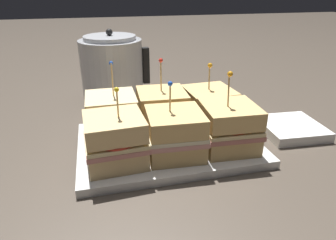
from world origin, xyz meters
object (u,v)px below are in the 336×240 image
Objects in this scene: sandwich_front_left at (115,140)px; sandwich_front_right at (229,127)px; sandwich_back_left at (112,116)px; sandwich_back_center at (162,111)px; sandwich_back_right at (209,107)px; napkin_stack at (291,129)px; serving_platter at (168,144)px; kettle_steel at (112,69)px; sandwich_front_center at (175,133)px.

sandwich_front_right is at bearing 0.12° from sandwich_front_left.
sandwich_back_left reaches higher than sandwich_back_center.
sandwich_back_left reaches higher than sandwich_front_left.
sandwich_back_right is 1.05× the size of napkin_stack.
napkin_stack is at bearing 7.45° from sandwich_front_left.
serving_platter is at bearing -26.63° from sandwich_back_left.
kettle_steel reaches higher than sandwich_front_left.
sandwich_front_center is 0.16m from sandwich_back_right.
serving_platter is at bearing 179.50° from napkin_stack.
serving_platter is at bearing -153.04° from sandwich_back_right.
napkin_stack is at bearing -8.07° from sandwich_back_left.
sandwich_front_center is 0.99× the size of sandwich_back_right.
sandwich_front_center reaches higher than serving_platter.
sandwich_back_left is 0.44m from napkin_stack.
sandwich_back_center reaches higher than sandwich_front_center.
sandwich_back_left is at bearing -179.74° from sandwich_back_right.
kettle_steel is at bearing 125.78° from sandwich_back_right.
sandwich_front_right is (0.12, -0.06, 0.06)m from serving_platter.
sandwich_back_left is at bearing -94.84° from kettle_steel.
napkin_stack reaches higher than serving_platter.
kettle_steel is (-0.09, 0.41, 0.03)m from sandwich_front_center.
kettle_steel reaches higher than sandwich_front_center.
serving_platter is at bearing 90.88° from sandwich_front_center.
sandwich_back_left is (0.00, 0.12, 0.00)m from sandwich_front_left.
kettle_steel is at bearing 86.19° from sandwich_front_left.
kettle_steel is at bearing 85.16° from sandwich_back_left.
napkin_stack is at bearing -40.88° from kettle_steel.
kettle_steel reaches higher than serving_platter.
napkin_stack is (0.31, 0.05, -0.05)m from sandwich_front_center.
sandwich_front_left is at bearing -153.46° from serving_platter.
sandwich_back_center is 1.15× the size of napkin_stack.
sandwich_front_right is 1.13× the size of napkin_stack.
serving_platter is 1.79× the size of kettle_steel.
sandwich_back_right is 0.71× the size of kettle_steel.
kettle_steel is at bearing 117.02° from sandwich_front_right.
sandwich_front_right is at bearing -164.18° from napkin_stack.
sandwich_front_center is 0.12m from sandwich_back_center.
sandwich_back_center is (-0.00, 0.12, 0.00)m from sandwich_front_center.
sandwich_front_right is (0.24, 0.00, 0.00)m from sandwich_front_left.
sandwich_back_left is (-0.12, 0.12, 0.00)m from sandwich_front_center.
sandwich_front_center is at bearing 179.14° from sandwich_front_right.
sandwich_front_center reaches higher than napkin_stack.
sandwich_back_right reaches higher than napkin_stack.
sandwich_back_center is at bearing 179.76° from sandwich_back_right.
kettle_steel is (-0.09, 0.35, 0.09)m from serving_platter.
sandwich_back_right is at bearing -0.24° from sandwich_back_center.
kettle_steel is 1.48× the size of napkin_stack.
serving_platter is 0.14m from sandwich_front_right.
sandwich_back_right is at bearing 89.69° from sandwich_front_right.
sandwich_front_right is 0.98× the size of sandwich_back_center.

